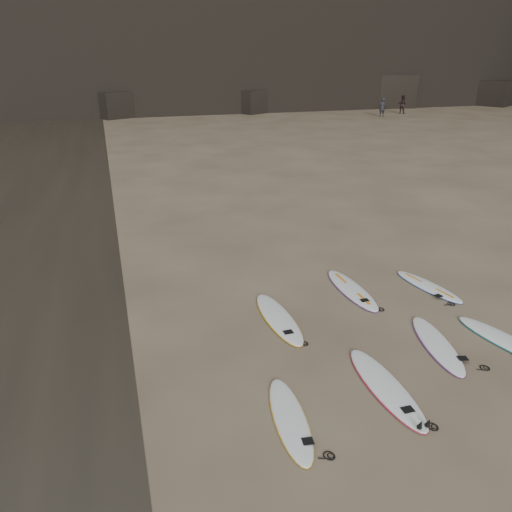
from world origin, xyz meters
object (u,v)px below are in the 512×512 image
Objects in this scene: surfboard_0 at (290,418)px; surfboard_2 at (437,344)px; surfboard_5 at (279,318)px; person_b at (402,104)px; surfboard_6 at (352,289)px; surfboard_1 at (386,386)px; surfboard_3 at (506,341)px; surfboard_7 at (428,286)px; person_a at (382,107)px.

surfboard_0 is 4.25m from surfboard_2.
surfboard_5 is 1.47× the size of person_b.
surfboard_5 reaches higher than surfboard_0.
surfboard_6 is (3.46, 4.41, 0.01)m from surfboard_0.
surfboard_0 is 1.28× the size of person_b.
surfboard_1 and surfboard_5 have the same top height.
surfboard_0 is at bearing 176.83° from surfboard_3.
person_a is (18.57, 35.01, 0.85)m from surfboard_7.
surfboard_6 is 1.51× the size of person_a.
surfboard_5 is 1.01× the size of surfboard_6.
surfboard_0 is 1.32× the size of person_a.
surfboard_0 is 6.89m from surfboard_7.
surfboard_1 is at bearing 60.78° from person_a.
surfboard_2 is at bearing 25.11° from surfboard_0.
surfboard_2 is 0.97× the size of surfboard_3.
surfboard_3 is 1.39× the size of person_b.
surfboard_1 reaches higher than surfboard_3.
surfboard_7 is at bearing -11.75° from surfboard_6.
surfboard_2 is 1.36× the size of person_b.
person_a is at bearing 64.91° from surfboard_0.
surfboard_3 is 5.26m from surfboard_5.
person_a is at bearing 58.50° from surfboard_6.
surfboard_6 reaches higher than surfboard_7.
surfboard_0 is 49.23m from person_b.
surfboard_2 is (1.91, 1.03, -0.00)m from surfboard_1.
surfboard_5 reaches higher than surfboard_2.
surfboard_0 is at bearing -128.62° from surfboard_6.
surfboard_1 reaches higher than surfboard_7.
surfboard_6 reaches higher than surfboard_3.
surfboard_1 is 5.07m from surfboard_7.
person_b reaches higher than surfboard_7.
person_a is (20.74, 34.58, 0.85)m from surfboard_6.
surfboard_5 and surfboard_6 have the same top height.
surfboard_5 is (-4.64, 2.49, 0.00)m from surfboard_3.
surfboard_1 is 3.37m from surfboard_5.
surfboard_1 is 1.01× the size of surfboard_5.
surfboard_3 is at bearing 64.44° from person_a.
person_b is (21.94, 39.77, 0.88)m from surfboard_3.
surfboard_3 is at bearing 11.39° from surfboard_1.
surfboard_2 reaches higher than surfboard_7.
surfboard_6 is at bearing 59.53° from person_a.
surfboard_6 is at bearing 106.85° from person_b.
person_b is (24.11, 36.36, 0.87)m from surfboard_6.
surfboard_2 is at bearing 62.32° from person_a.
person_a reaches higher than surfboard_7.
surfboard_5 is at bearing 80.86° from surfboard_0.
surfboard_7 is 39.64m from person_a.
surfboard_1 is at bearing -108.53° from surfboard_6.
surfboard_5 is 4.66m from surfboard_7.
surfboard_6 is (1.33, 4.10, -0.00)m from surfboard_1.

